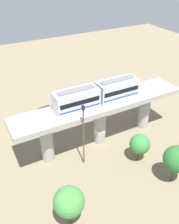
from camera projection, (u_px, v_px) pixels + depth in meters
name	position (u px, v px, depth m)	size (l,w,h in m)	color
ground_plane	(99.00, 141.00, 41.74)	(120.00, 120.00, 0.00)	#84755B
viaduct	(100.00, 112.00, 38.59)	(5.20, 28.00, 7.64)	#A8A59E
train	(97.00, 94.00, 36.49)	(2.64, 13.55, 3.24)	silver
parked_car_yellow	(46.00, 113.00, 47.66)	(2.31, 4.39, 1.76)	yellow
parked_car_orange	(105.00, 107.00, 49.39)	(2.48, 4.44, 1.76)	orange
tree_near_viaduct	(69.00, 202.00, 27.17)	(3.58, 3.58, 5.54)	brown
tree_mid_lot	(140.00, 144.00, 36.43)	(3.08, 3.08, 4.54)	brown
tree_far_corner	(177.00, 159.00, 32.33)	(3.63, 3.63, 5.88)	brown
signal_post	(84.00, 134.00, 34.29)	(0.44, 0.28, 10.24)	#4C4C51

